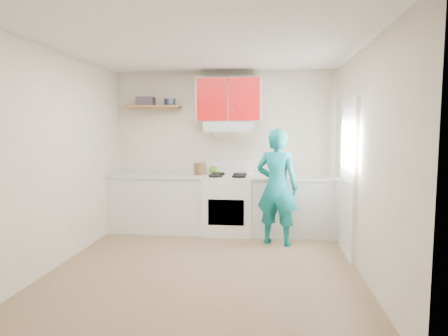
# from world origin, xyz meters

# --- Properties ---
(floor) EXTENTS (3.80, 3.80, 0.00)m
(floor) POSITION_xyz_m (0.00, 0.00, 0.00)
(floor) COLOR brown
(floor) RESTS_ON ground
(ceiling) EXTENTS (3.60, 3.80, 0.04)m
(ceiling) POSITION_xyz_m (0.00, 0.00, 2.60)
(ceiling) COLOR white
(ceiling) RESTS_ON floor
(back_wall) EXTENTS (3.60, 0.04, 2.60)m
(back_wall) POSITION_xyz_m (0.00, 1.90, 1.30)
(back_wall) COLOR beige
(back_wall) RESTS_ON floor
(front_wall) EXTENTS (3.60, 0.04, 2.60)m
(front_wall) POSITION_xyz_m (0.00, -1.90, 1.30)
(front_wall) COLOR beige
(front_wall) RESTS_ON floor
(left_wall) EXTENTS (0.04, 3.80, 2.60)m
(left_wall) POSITION_xyz_m (-1.80, 0.00, 1.30)
(left_wall) COLOR beige
(left_wall) RESTS_ON floor
(right_wall) EXTENTS (0.04, 3.80, 2.60)m
(right_wall) POSITION_xyz_m (1.80, 0.00, 1.30)
(right_wall) COLOR beige
(right_wall) RESTS_ON floor
(door) EXTENTS (0.05, 0.85, 2.05)m
(door) POSITION_xyz_m (1.78, 0.70, 1.02)
(door) COLOR white
(door) RESTS_ON floor
(door_glass) EXTENTS (0.01, 0.55, 0.95)m
(door_glass) POSITION_xyz_m (1.75, 0.70, 1.45)
(door_glass) COLOR white
(door_glass) RESTS_ON door
(counter_left) EXTENTS (1.52, 0.60, 0.90)m
(counter_left) POSITION_xyz_m (-1.04, 1.60, 0.45)
(counter_left) COLOR silver
(counter_left) RESTS_ON floor
(counter_right) EXTENTS (1.32, 0.60, 0.90)m
(counter_right) POSITION_xyz_m (1.14, 1.60, 0.45)
(counter_right) COLOR silver
(counter_right) RESTS_ON floor
(stove) EXTENTS (0.76, 0.65, 0.92)m
(stove) POSITION_xyz_m (0.10, 1.57, 0.46)
(stove) COLOR white
(stove) RESTS_ON floor
(range_hood) EXTENTS (0.76, 0.44, 0.15)m
(range_hood) POSITION_xyz_m (0.10, 1.68, 1.70)
(range_hood) COLOR silver
(range_hood) RESTS_ON back_wall
(upper_cabinets) EXTENTS (1.02, 0.33, 0.70)m
(upper_cabinets) POSITION_xyz_m (0.10, 1.73, 2.12)
(upper_cabinets) COLOR red
(upper_cabinets) RESTS_ON back_wall
(shelf) EXTENTS (0.90, 0.30, 0.04)m
(shelf) POSITION_xyz_m (-1.15, 1.75, 2.02)
(shelf) COLOR brown
(shelf) RESTS_ON back_wall
(books) EXTENTS (0.29, 0.22, 0.15)m
(books) POSITION_xyz_m (-1.28, 1.77, 2.11)
(books) COLOR #443C44
(books) RESTS_ON shelf
(tin) EXTENTS (0.22, 0.22, 0.11)m
(tin) POSITION_xyz_m (-0.87, 1.74, 2.09)
(tin) COLOR #333D4C
(tin) RESTS_ON shelf
(kettle) EXTENTS (0.21, 0.21, 0.14)m
(kettle) POSITION_xyz_m (-0.16, 1.80, 0.99)
(kettle) COLOR #578826
(kettle) RESTS_ON stove
(crock) EXTENTS (0.22, 0.22, 0.20)m
(crock) POSITION_xyz_m (-0.38, 1.68, 1.00)
(crock) COLOR #503A23
(crock) RESTS_ON counter_left
(cutting_board) EXTENTS (0.31, 0.24, 0.02)m
(cutting_board) POSITION_xyz_m (0.95, 1.61, 0.91)
(cutting_board) COLOR olive
(cutting_board) RESTS_ON counter_right
(silicone_mat) EXTENTS (0.34, 0.28, 0.01)m
(silicone_mat) POSITION_xyz_m (1.63, 1.54, 0.90)
(silicone_mat) COLOR red
(silicone_mat) RESTS_ON counter_right
(person) EXTENTS (0.70, 0.56, 1.67)m
(person) POSITION_xyz_m (0.86, 1.05, 0.84)
(person) COLOR #0E797E
(person) RESTS_ON floor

